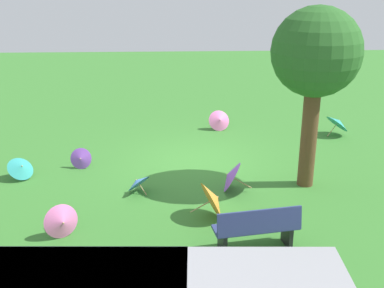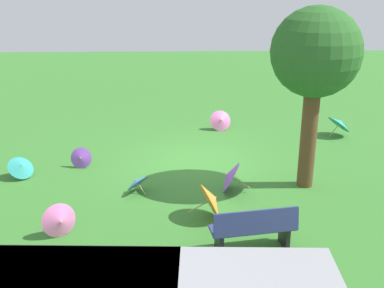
% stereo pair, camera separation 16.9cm
% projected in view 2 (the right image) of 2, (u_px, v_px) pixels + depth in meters
% --- Properties ---
extents(ground, '(40.00, 40.00, 0.00)m').
position_uv_depth(ground, '(200.00, 162.00, 13.02)').
color(ground, '#387A2D').
extents(park_bench, '(1.66, 0.73, 0.90)m').
position_uv_depth(park_bench, '(254.00, 229.00, 8.70)').
color(park_bench, navy).
rests_on(park_bench, ground).
extents(shade_tree, '(2.05, 2.05, 4.28)m').
position_uv_depth(shade_tree, '(316.00, 56.00, 10.54)').
color(shade_tree, brown).
rests_on(shade_tree, ground).
extents(parasol_orange_0, '(0.87, 0.96, 0.86)m').
position_uv_depth(parasol_orange_0, '(212.00, 199.00, 9.93)').
color(parasol_orange_0, tan).
rests_on(parasol_orange_0, ground).
extents(parasol_pink_0, '(0.72, 0.69, 0.70)m').
position_uv_depth(parasol_pink_0, '(60.00, 221.00, 9.20)').
color(parasol_pink_0, tan).
rests_on(parasol_pink_0, ground).
extents(parasol_blue_0, '(0.76, 0.78, 0.53)m').
position_uv_depth(parasol_blue_0, '(137.00, 182.00, 11.13)').
color(parasol_blue_0, tan).
rests_on(parasol_blue_0, ground).
extents(parasol_pink_1, '(0.77, 0.74, 0.68)m').
position_uv_depth(parasol_pink_1, '(221.00, 120.00, 15.59)').
color(parasol_pink_1, tan).
rests_on(parasol_pink_1, ground).
extents(parasol_purple_0, '(0.58, 0.46, 0.56)m').
position_uv_depth(parasol_purple_0, '(81.00, 158.00, 12.55)').
color(parasol_purple_0, tan).
rests_on(parasol_purple_0, ground).
extents(parasol_purple_1, '(0.85, 0.88, 0.77)m').
position_uv_depth(parasol_purple_1, '(229.00, 176.00, 11.17)').
color(parasol_purple_1, tan).
rests_on(parasol_purple_1, ground).
extents(parasol_teal_0, '(0.91, 0.97, 0.75)m').
position_uv_depth(parasol_teal_0, '(340.00, 123.00, 15.00)').
color(parasol_teal_0, tan).
rests_on(parasol_teal_0, ground).
extents(parasol_teal_1, '(0.86, 0.87, 0.59)m').
position_uv_depth(parasol_teal_1, '(21.00, 167.00, 11.92)').
color(parasol_teal_1, tan).
rests_on(parasol_teal_1, ground).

